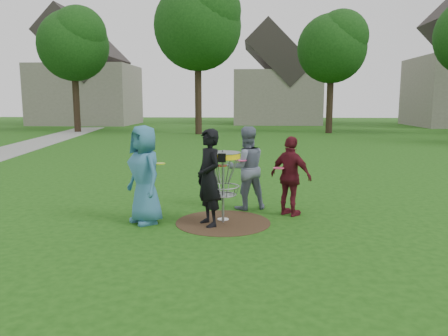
# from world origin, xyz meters

# --- Properties ---
(ground) EXTENTS (100.00, 100.00, 0.00)m
(ground) POSITION_xyz_m (0.00, 0.00, 0.00)
(ground) COLOR #19470F
(ground) RESTS_ON ground
(dirt_patch) EXTENTS (1.80, 1.80, 0.01)m
(dirt_patch) POSITION_xyz_m (0.00, 0.00, 0.00)
(dirt_patch) COLOR #47331E
(dirt_patch) RESTS_ON ground
(player_blue) EXTENTS (1.04, 1.06, 1.84)m
(player_blue) POSITION_xyz_m (-1.46, -0.09, 0.92)
(player_blue) COLOR teal
(player_blue) RESTS_ON ground
(player_black) EXTENTS (0.71, 0.78, 1.79)m
(player_black) POSITION_xyz_m (-0.25, -0.20, 0.90)
(player_black) COLOR black
(player_black) RESTS_ON ground
(player_grey) EXTENTS (1.02, 0.91, 1.76)m
(player_grey) POSITION_xyz_m (0.42, 1.11, 0.88)
(player_grey) COLOR slate
(player_grey) RESTS_ON ground
(player_maroon) EXTENTS (0.97, 0.90, 1.60)m
(player_maroon) POSITION_xyz_m (1.31, 0.61, 0.80)
(player_maroon) COLOR maroon
(player_maroon) RESTS_ON ground
(disc_on_grass) EXTENTS (0.22, 0.22, 0.02)m
(disc_on_grass) POSITION_xyz_m (-0.01, 0.19, 0.01)
(disc_on_grass) COLOR white
(disc_on_grass) RESTS_ON ground
(disc_golf_basket) EXTENTS (0.66, 0.67, 1.38)m
(disc_golf_basket) POSITION_xyz_m (0.00, -0.00, 1.02)
(disc_golf_basket) COLOR #9EA0A5
(disc_golf_basket) RESTS_ON ground
(held_discs) EXTENTS (2.46, 1.15, 0.17)m
(held_discs) POSITION_xyz_m (0.04, 0.31, 1.07)
(held_discs) COLOR #AECD16
(held_discs) RESTS_ON ground
(tree_row) EXTENTS (51.20, 17.42, 9.90)m
(tree_row) POSITION_xyz_m (0.44, 20.67, 6.21)
(tree_row) COLOR #38281C
(tree_row) RESTS_ON ground
(house_row) EXTENTS (44.50, 10.65, 11.62)m
(house_row) POSITION_xyz_m (4.78, 33.07, 4.14)
(house_row) COLOR gray
(house_row) RESTS_ON ground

